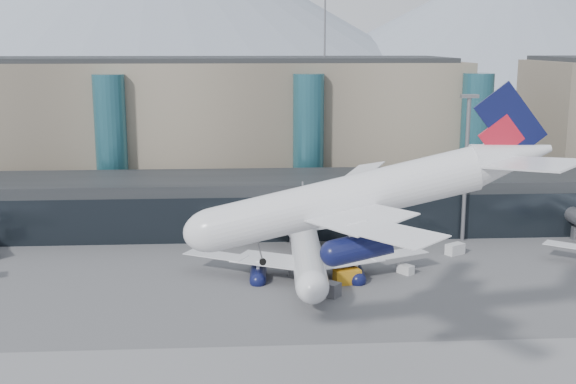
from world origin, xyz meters
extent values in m
plane|color=#515154|center=(0.00, 0.00, 0.00)|extent=(900.00, 900.00, 0.00)
cube|color=black|center=(0.00, 58.00, 5.00)|extent=(170.00, 18.00, 10.00)
cube|color=black|center=(0.00, 49.10, 4.00)|extent=(170.00, 0.40, 8.00)
cylinder|color=slate|center=(0.00, 47.00, 4.20)|extent=(2.80, 14.00, 2.80)
cube|color=slate|center=(0.00, 47.00, 1.20)|extent=(1.20, 1.20, 2.40)
cube|color=slate|center=(50.00, 47.00, 1.20)|extent=(1.20, 1.20, 2.40)
cube|color=gray|center=(-25.00, 90.00, 15.00)|extent=(130.00, 30.00, 30.00)
cube|color=black|center=(-25.00, 90.00, 30.50)|extent=(123.50, 28.00, 1.00)
cylinder|color=#255C6A|center=(-35.00, 74.00, 14.00)|extent=(6.40, 6.40, 28.00)
cylinder|color=#255C6A|center=(5.00, 74.00, 14.00)|extent=(6.40, 6.40, 28.00)
cylinder|color=#255C6A|center=(40.00, 74.00, 14.00)|extent=(6.40, 6.40, 28.00)
cylinder|color=slate|center=(10.00, 90.00, 38.00)|extent=(0.40, 0.40, 16.00)
cone|color=gray|center=(-60.00, 380.00, 55.00)|extent=(400.00, 400.00, 110.00)
cone|color=gray|center=(160.00, 380.00, 42.50)|extent=(340.00, 340.00, 85.00)
cylinder|color=slate|center=(30.00, 48.00, 12.50)|extent=(0.70, 0.70, 25.00)
cube|color=slate|center=(30.00, 48.00, 25.30)|extent=(3.00, 1.20, 0.60)
cylinder|color=silver|center=(3.24, -4.53, 21.18)|extent=(26.36, 5.60, 4.34)
ellipsoid|color=silver|center=(-9.84, -3.90, 21.18)|extent=(6.28, 4.63, 4.34)
cone|color=silver|center=(20.05, -5.34, 21.40)|extent=(7.68, 4.70, 4.34)
cube|color=silver|center=(4.66, -13.96, 20.46)|extent=(12.96, 19.72, 0.22)
cylinder|color=#0D113C|center=(3.27, -11.65, 18.25)|extent=(5.35, 2.64, 2.39)
cube|color=silver|center=(19.80, -10.57, 21.61)|extent=(7.53, 10.39, 0.17)
cube|color=silver|center=(5.56, 4.72, 20.46)|extent=(14.34, 19.51, 0.22)
cylinder|color=#0D113C|center=(3.96, 2.55, 18.25)|extent=(5.35, 2.64, 2.39)
cube|color=silver|center=(20.30, -0.11, 21.61)|extent=(8.19, 10.27, 0.17)
cube|color=#0D113C|center=(20.43, -5.36, 24.87)|extent=(6.48, 0.57, 7.64)
cube|color=#B61628|center=(19.30, -5.31, 23.57)|extent=(4.34, 0.51, 4.18)
cylinder|color=slate|center=(-5.91, -4.09, 18.36)|extent=(0.18, 0.18, 3.47)
cylinder|color=black|center=(-5.91, -4.09, 16.84)|extent=(0.78, 0.31, 0.77)
cylinder|color=black|center=(4.23, -7.18, 16.84)|extent=(1.01, 0.43, 0.99)
cylinder|color=black|center=(4.49, -1.98, 16.84)|extent=(1.01, 0.43, 0.99)
cylinder|color=silver|center=(0.90, 31.00, 4.93)|extent=(5.53, 26.84, 4.42)
ellipsoid|color=silver|center=(0.35, 17.67, 4.93)|extent=(4.68, 6.37, 4.42)
cone|color=silver|center=(1.62, 48.14, 5.15)|extent=(4.73, 7.80, 4.42)
cube|color=silver|center=(10.50, 32.51, 4.20)|extent=(20.08, 13.31, 0.22)
cylinder|color=#0D113C|center=(8.16, 31.08, 1.94)|extent=(2.65, 5.43, 2.43)
cube|color=silver|center=(6.95, 47.91, 5.37)|extent=(10.58, 7.72, 0.18)
cube|color=silver|center=(-8.54, 33.30, 4.20)|extent=(19.90, 14.52, 0.22)
cylinder|color=#0D113C|center=(-6.32, 31.68, 1.94)|extent=(2.65, 5.43, 2.43)
cube|color=silver|center=(-3.71, 48.36, 5.37)|extent=(10.48, 8.30, 0.18)
cube|color=slate|center=(1.63, 48.52, 8.68)|extent=(0.54, 6.61, 7.78)
cube|color=silver|center=(1.59, 47.37, 7.36)|extent=(0.49, 4.43, 4.25)
cylinder|color=slate|center=(0.52, 21.67, 2.05)|extent=(0.18, 0.18, 3.54)
cylinder|color=black|center=(0.52, 21.67, 0.50)|extent=(0.31, 0.80, 0.78)
cylinder|color=black|center=(3.60, 32.03, 0.50)|extent=(0.43, 1.02, 1.01)
cylinder|color=black|center=(-1.70, 32.25, 0.50)|extent=(0.43, 1.02, 1.01)
cube|color=#47474C|center=(2.96, 21.47, 0.98)|extent=(3.89, 3.70, 1.96)
cube|color=silver|center=(26.23, 39.68, 0.89)|extent=(3.54, 3.06, 1.78)
cube|color=silver|center=(15.85, 30.17, 0.69)|extent=(2.53, 2.74, 1.39)
cube|color=orange|center=(6.39, 26.28, 1.05)|extent=(4.13, 2.79, 2.09)
camera|label=1|loc=(-8.41, -72.55, 34.37)|focal=45.00mm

